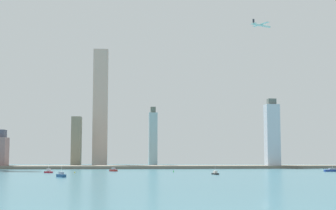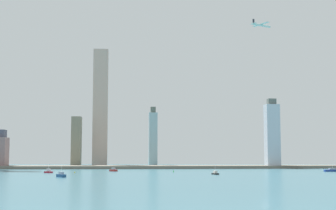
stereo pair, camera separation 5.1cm
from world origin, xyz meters
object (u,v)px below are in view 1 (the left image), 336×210
at_px(skyscraper_5, 153,139).
at_px(boat_0, 215,173).
at_px(skyscraper_2, 2,151).
at_px(boat_2, 49,171).
at_px(skyscraper_8, 76,142).
at_px(channel_buoy_1, 75,172).
at_px(airplane, 261,25).
at_px(boat_3, 113,170).
at_px(channel_buoy_0, 174,171).
at_px(skyscraper_10, 272,135).
at_px(boat_5, 333,170).
at_px(boat_6, 61,175).
at_px(skyscraper_1, 100,108).

xyz_separation_m(skyscraper_5, boat_0, (39.03, -282.28, -40.22)).
height_order(skyscraper_2, boat_0, skyscraper_2).
bearing_deg(boat_2, boat_0, 9.68).
height_order(skyscraper_8, channel_buoy_1, skyscraper_8).
bearing_deg(airplane, skyscraper_8, 127.41).
bearing_deg(skyscraper_8, channel_buoy_1, -85.30).
bearing_deg(boat_3, channel_buoy_0, 9.60).
relative_size(skyscraper_8, boat_0, 6.29).
bearing_deg(airplane, channel_buoy_1, 178.97).
bearing_deg(skyscraper_2, channel_buoy_0, -37.22).
xyz_separation_m(skyscraper_2, airplane, (333.51, -65.67, 161.08)).
height_order(skyscraper_10, channel_buoy_1, skyscraper_10).
bearing_deg(boat_3, channel_buoy_1, -90.19).
bearing_deg(skyscraper_2, skyscraper_8, 29.51).
bearing_deg(boat_5, skyscraper_10, 101.11).
height_order(skyscraper_8, boat_2, skyscraper_8).
bearing_deg(skyscraper_10, boat_3, -151.50).
bearing_deg(boat_3, skyscraper_8, 146.01).
bearing_deg(boat_3, skyscraper_2, 178.24).
relative_size(skyscraper_2, channel_buoy_1, 29.76).
distance_m(boat_5, boat_6, 297.80).
bearing_deg(boat_0, boat_6, -80.69).
xyz_separation_m(boat_2, airplane, (248.90, 105.12, 182.18)).
relative_size(skyscraper_8, boat_2, 7.92).
bearing_deg(skyscraper_10, boat_5, -81.97).
xyz_separation_m(skyscraper_8, channel_buoy_0, (118.50, -212.09, -35.23)).
relative_size(skyscraper_2, boat_0, 4.42).
xyz_separation_m(skyscraper_10, boat_3, (-214.21, -116.31, -43.57)).
bearing_deg(boat_2, channel_buoy_1, 26.37).
bearing_deg(skyscraper_8, skyscraper_10, -12.77).
bearing_deg(skyscraper_2, channel_buoy_1, -57.32).
bearing_deg(skyscraper_5, boat_6, -106.02).
bearing_deg(channel_buoy_1, boat_3, 51.30).
bearing_deg(channel_buoy_1, skyscraper_5, 67.90).
distance_m(skyscraper_1, channel_buoy_0, 261.80).
distance_m(skyscraper_8, boat_0, 319.43).
xyz_separation_m(skyscraper_10, boat_0, (-120.69, -218.83, -43.84)).
distance_m(boat_2, boat_3, 77.99).
height_order(skyscraper_5, boat_2, skyscraper_5).
xyz_separation_m(boat_5, airplane, (-49.54, 90.75, 182.25)).
relative_size(skyscraper_5, boat_2, 9.61).
distance_m(skyscraper_10, boat_3, 247.61).
height_order(boat_0, boat_5, boat_5).
height_order(boat_6, airplane, airplane).
distance_m(skyscraper_2, boat_5, 414.29).
xyz_separation_m(skyscraper_1, skyscraper_5, (77.66, -17.34, -46.57)).
relative_size(skyscraper_1, channel_buoy_1, 102.45).
distance_m(skyscraper_8, boat_6, 326.81).
bearing_deg(boat_5, channel_buoy_1, -173.59).
xyz_separation_m(skyscraper_8, channel_buoy_1, (18.44, -224.41, -35.53)).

